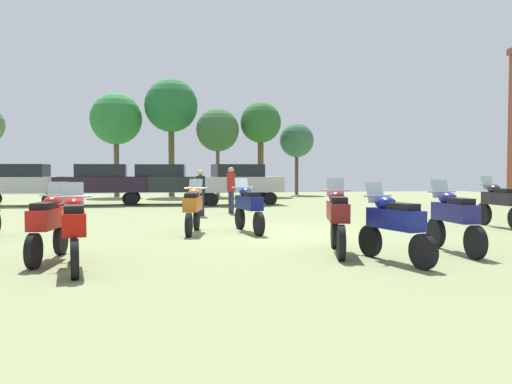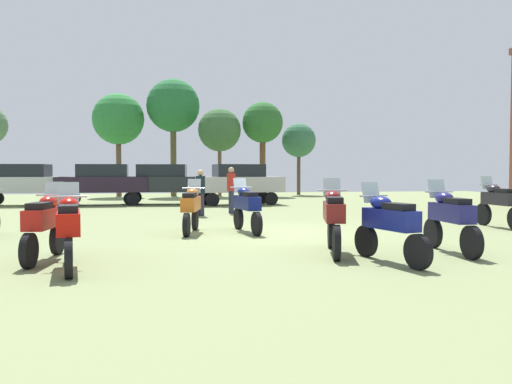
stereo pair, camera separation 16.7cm
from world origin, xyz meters
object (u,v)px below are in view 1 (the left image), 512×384
Objects in this scene: motorcycle_9 at (248,206)px; tree_5 at (116,119)px; motorcycle_8 at (48,223)px; tree_6 at (218,130)px; car_2 at (238,181)px; car_4 at (161,181)px; car_1 at (102,181)px; motorcycle_4 at (193,207)px; motorcycle_7 at (499,202)px; tree_1 at (261,124)px; person_2 at (231,186)px; motorcycle_1 at (74,227)px; motorcycle_3 at (394,223)px; car_3 at (21,181)px; motorcycle_6 at (338,217)px; motorcycle_2 at (454,217)px; person_1 at (201,189)px; tree_7 at (171,106)px; tree_2 at (297,141)px.

tree_5 is at bearing 95.44° from motorcycle_9.
tree_6 reaches higher than motorcycle_8.
car_4 is at bearing 68.50° from car_2.
car_1 is at bearing -129.44° from tree_6.
car_4 reaches higher than motorcycle_4.
tree_6 is at bearing -19.46° from car_4.
car_1 is (-12.65, 12.46, 0.43)m from motorcycle_7.
car_1 is at bearing 104.51° from motorcycle_9.
person_2 is at bearing -105.35° from tree_1.
motorcycle_1 is 1.05× the size of motorcycle_3.
car_2 is (1.35, 11.33, 0.45)m from motorcycle_9.
car_3 is at bearing 117.07° from motorcycle_9.
tree_1 is (5.75, 20.45, 4.19)m from motorcycle_4.
motorcycle_6 is 1.00× the size of motorcycle_7.
person_2 reaches higher than motorcycle_4.
car_1 is 3.77m from car_3.
car_1 is (-8.74, 16.43, 0.45)m from motorcycle_2.
motorcycle_9 is at bearing 131.70° from motorcycle_2.
tree_5 is (3.70, 8.63, 3.91)m from car_3.
motorcycle_7 is 0.49× the size of car_4.
tree_6 reaches higher than motorcycle_9.
car_3 is at bearing 128.56° from motorcycle_2.
car_4 is at bearing 116.84° from motorcycle_6.
motorcycle_2 is 0.98× the size of motorcycle_7.
motorcycle_2 is 5.44m from motorcycle_9.
car_2 reaches higher than motorcycle_3.
person_2 is at bearing 137.51° from motorcycle_7.
car_2 reaches higher than motorcycle_8.
motorcycle_4 is 21.66m from tree_1.
tree_6 reaches higher than person_1.
person_1 is (2.82, 9.97, 0.28)m from motorcycle_1.
tree_7 is (0.65, 8.72, 4.83)m from car_4.
tree_7 is at bearing 174.56° from tree_1.
tree_2 is (7.95, 16.08, 2.84)m from person_1.
motorcycle_2 is at bearing -134.69° from motorcycle_7.
tree_2 is 9.04m from tree_7.
motorcycle_8 reaches higher than motorcycle_4.
car_3 and car_4 have the same top height.
car_1 is at bearing 24.73° from person_2.
motorcycle_2 is 5.57m from motorcycle_7.
motorcycle_7 is 21.82m from tree_2.
car_3 is 0.98× the size of car_4.
tree_6 is at bearing 82.99° from motorcycle_8.
motorcycle_1 is 0.33× the size of tree_1.
motorcycle_9 is 0.51× the size of car_3.
car_2 reaches higher than motorcycle_7.
motorcycle_6 is at bearing 166.47° from person_2.
car_3 is (-16.41, 12.72, 0.43)m from motorcycle_7.
tree_5 reaches higher than motorcycle_9.
tree_2 is at bearing -58.82° from car_3.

